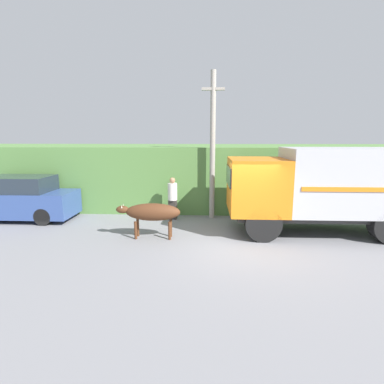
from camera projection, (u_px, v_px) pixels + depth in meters
name	position (u px, v px, depth m)	size (l,w,h in m)	color
ground_plane	(237.00, 244.00, 9.42)	(60.00, 60.00, 0.00)	gray
hillside_embankment	(225.00, 173.00, 15.84)	(32.00, 6.69, 2.89)	#568442
cargo_truck	(325.00, 185.00, 10.20)	(6.38, 2.33, 2.96)	#2D2D2D
brown_cow	(152.00, 212.00, 9.87)	(2.14, 0.58, 1.18)	#512D19
parked_suv	(19.00, 199.00, 12.08)	(4.46, 1.71, 1.78)	#334C8C
pedestrian_on_hill	(173.00, 197.00, 12.14)	(0.44, 0.44, 1.72)	#38332D
utility_pole	(213.00, 144.00, 11.98)	(0.90, 0.22, 5.86)	#9E998E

